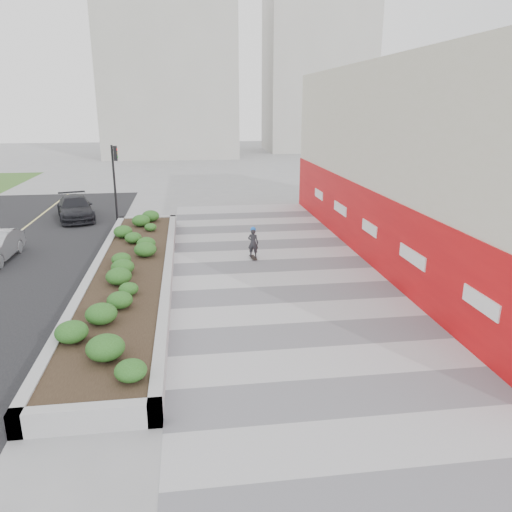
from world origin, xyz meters
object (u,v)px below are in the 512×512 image
Objects in this scene: skateboarder at (253,243)px; car_dark at (75,208)px; traffic_signal_near at (115,172)px; planter at (131,271)px.

skateboarder is 12.76m from car_dark.
car_dark is at bearing 128.68° from skateboarder.
skateboarder is (6.57, -8.24, -2.05)m from traffic_signal_near.
traffic_signal_near is 0.93× the size of car_dark.
car_dark is (-4.20, 11.26, 0.23)m from planter.
traffic_signal_near is (-1.73, 10.50, 2.34)m from planter.
planter is 12.85× the size of skateboarder.
skateboarder reaches higher than planter.
skateboarder is at bearing -60.45° from car_dark.
planter is 5.35m from skateboarder.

